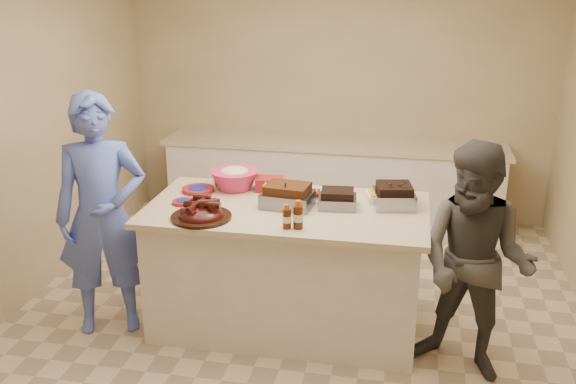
% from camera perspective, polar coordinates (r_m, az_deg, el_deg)
% --- Properties ---
extents(room, '(4.50, 5.00, 2.70)m').
position_cam_1_polar(room, '(5.10, 0.62, -11.72)').
color(room, tan).
rests_on(room, ground).
extents(back_counter, '(3.60, 0.64, 0.90)m').
position_cam_1_polar(back_counter, '(6.90, 3.95, 0.81)').
color(back_counter, silver).
rests_on(back_counter, ground).
extents(island, '(2.05, 1.08, 0.97)m').
position_cam_1_polar(island, '(5.12, -0.11, -11.60)').
color(island, silver).
rests_on(island, ground).
extents(rib_platter, '(0.52, 0.52, 0.17)m').
position_cam_1_polar(rib_platter, '(4.53, -7.71, -2.33)').
color(rib_platter, '#3E0E0A').
rests_on(rib_platter, island).
extents(pulled_pork_tray, '(0.39, 0.31, 0.11)m').
position_cam_1_polar(pulled_pork_tray, '(4.71, -0.03, -1.28)').
color(pulled_pork_tray, '#47230F').
rests_on(pulled_pork_tray, island).
extents(brisket_tray, '(0.29, 0.25, 0.08)m').
position_cam_1_polar(brisket_tray, '(4.71, 4.40, -1.35)').
color(brisket_tray, black).
rests_on(brisket_tray, island).
extents(roasting_pan, '(0.34, 0.34, 0.12)m').
position_cam_1_polar(roasting_pan, '(4.77, 9.36, -1.27)').
color(roasting_pan, gray).
rests_on(roasting_pan, island).
extents(coleslaw_bowl, '(0.39, 0.39, 0.26)m').
position_cam_1_polar(coleslaw_bowl, '(5.10, -4.74, 0.26)').
color(coleslaw_bowl, '#C52A5E').
rests_on(coleslaw_bowl, island).
extents(sausage_plate, '(0.31, 0.31, 0.05)m').
position_cam_1_polar(sausage_plate, '(4.89, 2.67, -0.53)').
color(sausage_plate, silver).
rests_on(sausage_plate, island).
extents(mac_cheese_dish, '(0.30, 0.24, 0.07)m').
position_cam_1_polar(mac_cheese_dish, '(4.88, 8.64, -0.77)').
color(mac_cheese_dish, gold).
rests_on(mac_cheese_dish, island).
extents(bbq_bottle_a, '(0.06, 0.06, 0.17)m').
position_cam_1_polar(bbq_bottle_a, '(4.32, -0.10, -3.24)').
color(bbq_bottle_a, '#3D1A0A').
rests_on(bbq_bottle_a, island).
extents(bbq_bottle_b, '(0.07, 0.07, 0.20)m').
position_cam_1_polar(bbq_bottle_b, '(4.32, 0.90, -3.23)').
color(bbq_bottle_b, '#3D1A0A').
rests_on(bbq_bottle_b, island).
extents(mustard_bottle, '(0.05, 0.05, 0.13)m').
position_cam_1_polar(mustard_bottle, '(4.91, -1.98, -0.41)').
color(mustard_bottle, '#E8B101').
rests_on(mustard_bottle, island).
extents(sauce_bowl, '(0.14, 0.04, 0.14)m').
position_cam_1_polar(sauce_bowl, '(4.86, -1.22, -0.61)').
color(sauce_bowl, silver).
rests_on(sauce_bowl, island).
extents(plate_stack_large, '(0.25, 0.25, 0.03)m').
position_cam_1_polar(plate_stack_large, '(5.07, -7.99, 0.05)').
color(plate_stack_large, maroon).
rests_on(plate_stack_large, island).
extents(plate_stack_small, '(0.17, 0.17, 0.02)m').
position_cam_1_polar(plate_stack_small, '(4.83, -9.28, -1.02)').
color(plate_stack_small, maroon).
rests_on(plate_stack_small, island).
extents(plastic_cup, '(0.09, 0.09, 0.09)m').
position_cam_1_polar(plastic_cup, '(5.20, -6.19, 0.59)').
color(plastic_cup, '#9B431F').
rests_on(plastic_cup, island).
extents(basket_stack, '(0.23, 0.18, 0.11)m').
position_cam_1_polar(basket_stack, '(5.05, -1.65, 0.15)').
color(basket_stack, maroon).
rests_on(basket_stack, island).
extents(guest_blue, '(1.30, 1.94, 0.44)m').
position_cam_1_polar(guest_blue, '(5.27, -15.28, -11.35)').
color(guest_blue, '#546DD8').
rests_on(guest_blue, ground).
extents(guest_gray, '(1.35, 1.79, 0.61)m').
position_cam_1_polar(guest_gray, '(4.76, 15.36, -14.95)').
color(guest_gray, '#4B4843').
rests_on(guest_gray, ground).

